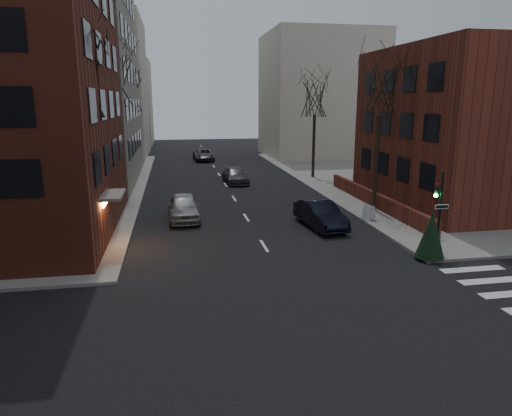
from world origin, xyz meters
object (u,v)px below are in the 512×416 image
at_px(tree_left_b, 111,80).
at_px(tree_right_a, 381,91).
at_px(traffic_signal, 438,218).
at_px(tree_left_a, 81,79).
at_px(tree_right_b, 315,99).
at_px(streetlamp_near, 118,148).
at_px(car_lane_gray, 235,175).
at_px(tree_left_c, 129,94).
at_px(evergreen_shrub, 431,234).
at_px(streetlamp_far, 139,130).
at_px(car_lane_silver, 184,207).
at_px(parked_sedan, 320,214).
at_px(sandwich_board, 369,213).
at_px(car_lane_far, 204,155).

height_order(tree_left_b, tree_right_a, tree_left_b).
distance_m(traffic_signal, tree_left_a, 18.66).
bearing_deg(tree_right_b, streetlamp_near, -149.53).
xyz_separation_m(traffic_signal, car_lane_gray, (-6.93, 21.80, -1.22)).
relative_size(tree_left_c, car_lane_gray, 2.04).
relative_size(streetlamp_near, evergreen_shrub, 2.80).
relative_size(streetlamp_far, car_lane_silver, 1.30).
relative_size(tree_left_a, parked_sedan, 2.15).
relative_size(traffic_signal, tree_right_b, 0.44).
xyz_separation_m(tree_left_a, evergreen_shrub, (16.15, -5.50, -7.20)).
relative_size(streetlamp_far, parked_sedan, 1.31).
xyz_separation_m(streetlamp_near, sandwich_board, (15.50, -6.59, -3.61)).
height_order(traffic_signal, tree_left_b, tree_left_b).
bearing_deg(car_lane_gray, tree_right_a, -62.61).
relative_size(tree_right_b, sandwich_board, 9.61).
relative_size(traffic_signal, parked_sedan, 0.84).
bearing_deg(streetlamp_far, traffic_signal, -63.94).
distance_m(tree_left_a, evergreen_shrub, 18.51).
relative_size(tree_left_c, evergreen_shrub, 4.33).
distance_m(traffic_signal, evergreen_shrub, 1.00).
relative_size(traffic_signal, tree_left_a, 0.39).
xyz_separation_m(tree_left_a, car_lane_far, (8.00, 33.31, -7.75)).
height_order(car_lane_gray, evergreen_shrub, evergreen_shrub).
height_order(tree_left_c, tree_right_a, same).
height_order(tree_left_b, car_lane_far, tree_left_b).
bearing_deg(tree_right_b, evergreen_shrub, -93.54).
bearing_deg(traffic_signal, tree_left_b, 134.54).
distance_m(tree_right_a, evergreen_shrub, 11.75).
distance_m(car_lane_far, sandwich_board, 32.91).
bearing_deg(car_lane_gray, sandwich_board, -71.70).
distance_m(parked_sedan, car_lane_silver, 8.64).
xyz_separation_m(parked_sedan, car_lane_silver, (-7.99, 3.27, 0.03)).
bearing_deg(evergreen_shrub, car_lane_gray, 105.86).
relative_size(tree_left_c, streetlamp_near, 1.55).
distance_m(tree_left_a, streetlamp_near, 9.07).
bearing_deg(tree_left_c, tree_right_b, -24.44).
relative_size(car_lane_gray, sandwich_board, 4.99).
height_order(tree_left_a, streetlamp_near, tree_left_a).
distance_m(car_lane_gray, evergreen_shrub, 23.18).
bearing_deg(tree_left_b, streetlamp_far, 87.85).
bearing_deg(streetlamp_far, sandwich_board, -59.76).
bearing_deg(tree_left_c, car_lane_silver, -77.56).
xyz_separation_m(car_lane_far, sandwich_board, (8.10, -31.89, -0.09)).
height_order(tree_right_a, car_lane_silver, tree_right_a).
bearing_deg(traffic_signal, parked_sedan, 123.47).
distance_m(tree_left_c, evergreen_shrub, 36.04).
height_order(tree_left_b, tree_left_c, tree_left_b).
bearing_deg(traffic_signal, tree_left_c, 118.36).
height_order(tree_left_a, streetlamp_far, tree_left_a).
bearing_deg(parked_sedan, tree_left_a, 177.73).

